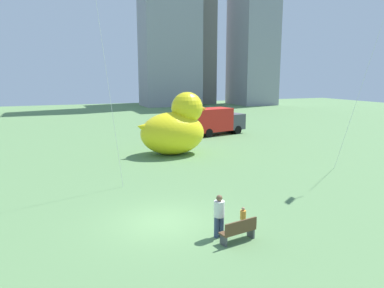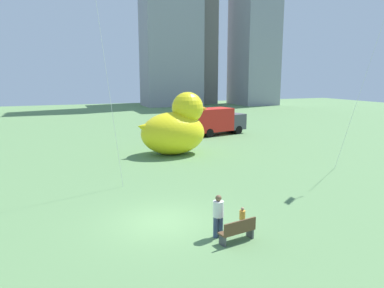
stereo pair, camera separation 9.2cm
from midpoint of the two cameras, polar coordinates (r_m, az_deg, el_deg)
name	(u,v)px [view 1 (the left image)]	position (r m, az deg, el deg)	size (l,w,h in m)	color
ground_plane	(162,222)	(16.02, -4.88, -12.15)	(140.00, 140.00, 0.00)	#5D8751
park_bench	(239,230)	(14.12, 7.24, -13.38)	(1.54, 0.70, 0.90)	brown
person_adult	(219,214)	(14.28, 4.12, -10.97)	(0.42, 0.42, 1.71)	#38476B
person_child	(243,218)	(15.09, 7.89, -11.45)	(0.24, 0.24, 0.99)	silver
giant_inflatable_duck	(175,128)	(28.91, -2.79, 2.54)	(6.00, 3.85, 4.97)	yellow
box_truck	(215,121)	(38.81, 3.66, 3.63)	(6.68, 3.65, 2.85)	red
city_skyline	(113,18)	(77.01, -12.47, 18.84)	(81.59, 20.55, 40.27)	gray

